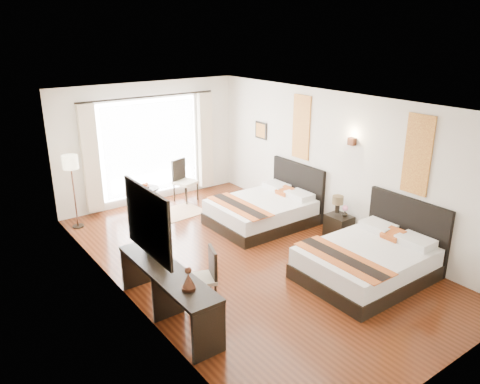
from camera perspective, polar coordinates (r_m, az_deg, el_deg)
floor at (r=8.55m, az=0.78°, el=-8.07°), size 4.50×7.50×0.01m
ceiling at (r=7.66m, az=0.88°, el=10.78°), size 4.50×7.50×0.02m
wall_headboard at (r=9.46m, az=11.77°, el=3.44°), size 0.01×7.50×2.80m
wall_desk at (r=6.96m, az=-14.12°, el=-2.64°), size 0.01×7.50×2.80m
wall_window at (r=11.10m, az=-10.95°, el=5.87°), size 4.50×0.01×2.80m
wall_entry at (r=5.72m, az=24.34°, el=-8.94°), size 4.50×0.01×2.80m
window_glass at (r=11.11m, az=-10.89°, el=5.35°), size 2.40×0.02×2.20m
sheer_curtain at (r=11.06m, az=-10.75°, el=5.30°), size 2.30×0.02×2.10m
drape_left at (r=10.51m, az=-17.77°, el=3.84°), size 0.35×0.14×2.35m
drape_right at (r=11.70m, az=-4.24°, el=6.27°), size 0.35×0.14×2.35m
art_panel_near at (r=8.29m, az=20.84°, el=4.24°), size 0.03×0.50×1.35m
art_panel_far at (r=10.03m, az=7.48°, el=7.83°), size 0.03×0.50×1.35m
wall_sconce at (r=9.06m, az=13.48°, el=6.00°), size 0.10×0.14×0.14m
mirror_frame at (r=6.24m, az=-11.20°, el=-3.57°), size 0.04×1.25×0.95m
mirror_glass at (r=6.25m, az=-10.99°, el=-3.52°), size 0.01×1.12×0.82m
bed_near at (r=8.10m, az=15.53°, el=-8.00°), size 2.12×1.65×1.19m
bed_far at (r=9.89m, az=3.00°, el=-2.18°), size 2.07×1.62×1.17m
nightstand at (r=9.45m, az=11.94°, el=-4.13°), size 0.39×0.48×0.46m
table_lamp at (r=9.32m, az=11.83°, el=-1.11°), size 0.22×0.22×0.35m
vase at (r=9.28m, az=12.67°, el=-2.41°), size 0.15×0.15×0.12m
console_desk at (r=6.86m, az=-8.78°, el=-12.18°), size 0.50×2.20×0.76m
television at (r=7.03m, az=-10.99°, el=-6.07°), size 0.11×0.72×0.42m
bronze_figurine at (r=6.13m, az=-6.30°, el=-10.58°), size 0.24×0.24×0.28m
desk_chair at (r=7.17m, az=-4.56°, el=-11.50°), size 0.52×0.52×0.89m
floor_lamp at (r=9.95m, az=-19.93°, el=2.87°), size 0.31×0.31×1.54m
side_table at (r=10.54m, az=-11.24°, el=-1.09°), size 0.54×0.54×0.62m
fruit_bowl at (r=10.43m, az=-11.47°, el=0.62°), size 0.23×0.23×0.05m
window_chair at (r=11.23m, az=-6.70°, el=0.43°), size 0.59×0.59×1.00m
jute_rug at (r=10.58m, az=-7.81°, el=-2.58°), size 1.28×0.93×0.01m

